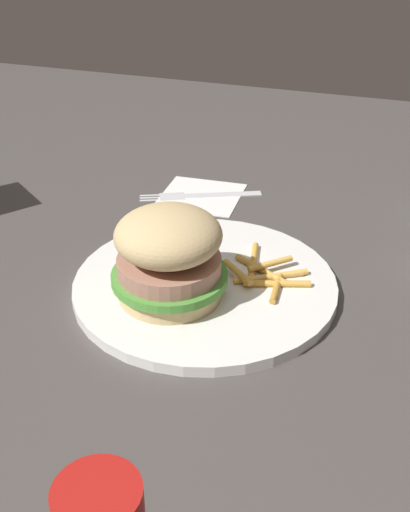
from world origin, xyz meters
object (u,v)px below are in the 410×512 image
(plate, at_px, (205,284))
(fork, at_px, (200,194))
(napkin, at_px, (201,195))
(sandwich, at_px, (169,255))
(fries_pile, at_px, (265,274))

(plate, bearing_deg, fork, 20.88)
(plate, xyz_separation_m, napkin, (0.22, 0.08, -0.01))
(sandwich, xyz_separation_m, fork, (0.26, 0.06, -0.06))
(fork, bearing_deg, fries_pile, -143.33)
(sandwich, distance_m, fork, 0.27)
(napkin, bearing_deg, fork, 114.17)
(plate, bearing_deg, napkin, 20.49)
(sandwich, distance_m, napkin, 0.27)
(fries_pile, xyz_separation_m, napkin, (0.19, 0.14, -0.02))
(sandwich, xyz_separation_m, napkin, (0.26, 0.06, -0.06))
(sandwich, relative_size, fork, 0.73)
(sandwich, xyz_separation_m, fries_pile, (0.06, -0.09, -0.04))
(fries_pile, relative_size, napkin, 0.98)
(sandwich, relative_size, napkin, 1.09)
(sandwich, relative_size, fries_pile, 1.12)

